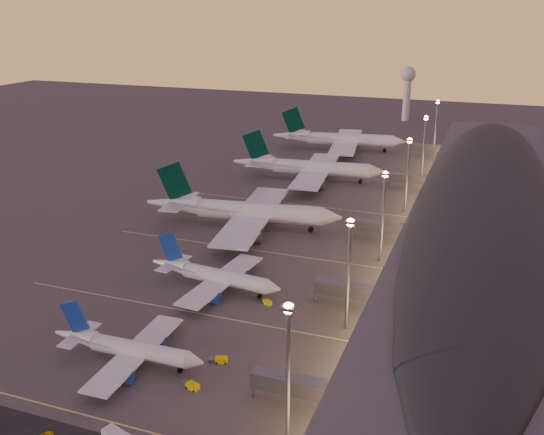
{
  "coord_description": "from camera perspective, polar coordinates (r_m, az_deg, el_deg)",
  "views": [
    {
      "loc": [
        61.59,
        -116.41,
        67.86
      ],
      "look_at": [
        2.0,
        45.0,
        7.0
      ],
      "focal_mm": 40.0,
      "sensor_mm": 36.0,
      "label": 1
    }
  ],
  "objects": [
    {
      "name": "baggage_tug_a",
      "position": [
        118.4,
        -7.64,
        -15.39
      ],
      "size": [
        3.93,
        2.46,
        1.09
      ],
      "rotation": [
        0.0,
        0.0,
        -0.29
      ],
      "color": "yellow",
      "rests_on": "ground"
    },
    {
      "name": "airliner_wide_far",
      "position": [
        299.62,
        6.29,
        7.32
      ],
      "size": [
        64.55,
        59.41,
        20.68
      ],
      "rotation": [
        0.0,
        0.0,
        0.15
      ],
      "color": "silver",
      "rests_on": "ground"
    },
    {
      "name": "radar_tower",
      "position": [
        382.7,
        12.65,
        12.12
      ],
      "size": [
        9.0,
        9.0,
        32.5
      ],
      "color": "silver",
      "rests_on": "ground"
    },
    {
      "name": "lane_markings",
      "position": [
        181.27,
        -1.14,
        -2.51
      ],
      "size": [
        90.0,
        180.36,
        0.0
      ],
      "color": "#D8C659",
      "rests_on": "ground"
    },
    {
      "name": "light_masts",
      "position": [
        189.98,
        11.82,
        3.71
      ],
      "size": [
        2.2,
        217.2,
        25.9
      ],
      "color": "slate",
      "rests_on": "ground"
    },
    {
      "name": "baggage_tug_c",
      "position": [
        146.36,
        -0.54,
        -7.95
      ],
      "size": [
        3.44,
        2.88,
        0.98
      ],
      "rotation": [
        0.0,
        0.0,
        -0.58
      ],
      "color": "yellow",
      "rests_on": "ground"
    },
    {
      "name": "ground",
      "position": [
        148.15,
        -6.83,
        -7.93
      ],
      "size": [
        700.0,
        700.0,
        0.0
      ],
      "primitive_type": "plane",
      "color": "#484542"
    },
    {
      "name": "airliner_narrow_south",
      "position": [
        126.64,
        -13.47,
        -11.88
      ],
      "size": [
        33.46,
        29.82,
        11.98
      ],
      "rotation": [
        0.0,
        0.0,
        0.03
      ],
      "color": "silver",
      "rests_on": "ground"
    },
    {
      "name": "terminal_building",
      "position": [
        197.9,
        19.38,
        0.97
      ],
      "size": [
        56.35,
        255.0,
        17.46
      ],
      "color": "#47474C",
      "rests_on": "ground"
    },
    {
      "name": "airliner_narrow_north",
      "position": [
        153.25,
        -5.46,
        -5.48
      ],
      "size": [
        37.04,
        33.23,
        13.22
      ],
      "rotation": [
        0.0,
        0.0,
        -0.1
      ],
      "color": "silver",
      "rests_on": "ground"
    },
    {
      "name": "airliner_wide_mid",
      "position": [
        246.51,
        3.37,
        4.71
      ],
      "size": [
        62.42,
        57.2,
        19.97
      ],
      "rotation": [
        0.0,
        0.0,
        0.11
      ],
      "color": "silver",
      "rests_on": "ground"
    },
    {
      "name": "airliner_wide_near",
      "position": [
        193.59,
        -2.82,
        0.6
      ],
      "size": [
        64.38,
        59.16,
        20.61
      ],
      "rotation": [
        0.0,
        0.0,
        0.13
      ],
      "color": "silver",
      "rests_on": "ground"
    },
    {
      "name": "baggage_tug_b",
      "position": [
        125.0,
        -5.01,
        -13.21
      ],
      "size": [
        3.92,
        2.53,
        1.09
      ],
      "rotation": [
        0.0,
        0.0,
        0.32
      ],
      "color": "yellow",
      "rests_on": "ground"
    }
  ]
}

